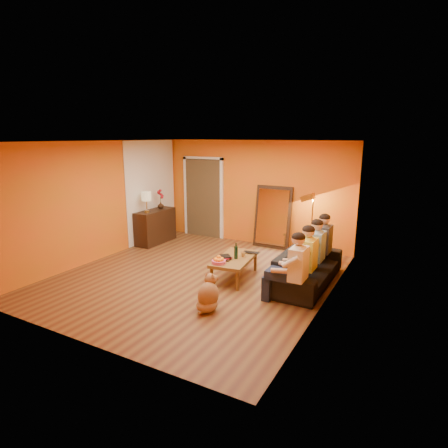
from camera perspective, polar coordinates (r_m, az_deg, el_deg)
The scene contains 27 objects.
room_shell at distance 7.39m, azimuth -2.87°, elevation 2.36°, with size 5.00×5.50×2.60m.
white_accent at distance 9.93m, azimuth -10.99°, elevation 4.96°, with size 0.02×1.90×2.58m, color white.
doorway_recess at distance 10.27m, azimuth -2.82°, elevation 4.05°, with size 1.06×0.30×2.10m, color #3F2D19.
door_jamb_left at distance 10.48m, azimuth -5.83°, elevation 4.18°, with size 0.08×0.06×2.20m, color white.
door_jamb_right at distance 9.88m, azimuth -0.36°, elevation 3.70°, with size 0.08×0.06×2.20m, color white.
door_header at distance 10.05m, azimuth -3.25°, elevation 9.98°, with size 1.22×0.06×0.08m, color white.
mirror_frame at distance 9.25m, azimuth 7.45°, elevation 1.08°, with size 0.92×0.06×1.52m, color #301E10.
mirror_glass at distance 9.21m, azimuth 7.35°, elevation 1.04°, with size 0.78×0.02×1.36m, color white.
sideboard at distance 9.79m, azimuth -10.40°, elevation -0.35°, with size 0.44×1.18×0.85m, color #301E10.
table_lamp at distance 9.43m, azimuth -11.72°, elevation 3.29°, with size 0.24×0.24×0.51m, color beige, non-canonical shape.
sofa at distance 7.19m, azimuth 12.58°, elevation -6.44°, with size 0.84×2.14×0.62m, color black.
coffee_table at distance 7.29m, azimuth 1.64°, elevation -6.68°, with size 0.62×1.22×0.42m, color brown, non-canonical shape.
floor_lamp at distance 8.53m, azimuth 13.20°, elevation -0.47°, with size 0.30×0.24×1.44m, color gold, non-canonical shape.
dog at distance 5.98m, azimuth -2.41°, elevation -10.40°, with size 0.32×0.51×0.60m, color #9B7046, non-canonical shape.
person_far_left at distance 6.15m, azimuth 11.24°, elevation -6.85°, with size 0.70×0.44×1.22m, color silver, non-canonical shape.
person_mid_left at distance 6.65m, azimuth 12.69°, elevation -5.37°, with size 0.70×0.44×1.22m, color #D4CE46, non-canonical shape.
person_mid_right at distance 7.16m, azimuth 13.93°, elevation -4.09°, with size 0.70×0.44×1.22m, color #82A8CA, non-canonical shape.
person_far_right at distance 7.67m, azimuth 15.00°, elevation -2.98°, with size 0.70×0.44×1.22m, color #36363B, non-canonical shape.
fruit_bowl at distance 6.86m, azimuth -0.81°, elevation -5.40°, with size 0.26×0.26×0.16m, color #CF4975, non-canonical shape.
wine_bottle at distance 7.11m, azimuth 1.84°, elevation -4.10°, with size 0.07×0.07×0.31m, color black.
tumbler at distance 7.26m, azimuth 2.93°, elevation -4.67°, with size 0.09×0.09×0.09m, color #B27F3F.
laptop at distance 7.44m, azimuth 4.12°, elevation -4.47°, with size 0.33×0.21×0.03m, color black.
book_lower at distance 7.13m, azimuth -0.38°, elevation -5.26°, with size 0.18×0.25×0.02m, color #301E10.
book_mid at distance 7.13m, azimuth -0.27°, elevation -5.09°, with size 0.16×0.22×0.02m, color #A5121F.
book_upper at distance 7.11m, azimuth -0.42°, elevation -4.98°, with size 0.17×0.23×0.02m, color black.
vase at distance 9.87m, azimuth -9.62°, elevation 2.83°, with size 0.17×0.17×0.17m, color #301E10.
flowers at distance 9.83m, azimuth -9.68°, elevation 4.49°, with size 0.17×0.17×0.51m, color #A5121F, non-canonical shape.
Camera 1 is at (3.80, -5.81, 2.70)m, focal length 30.00 mm.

